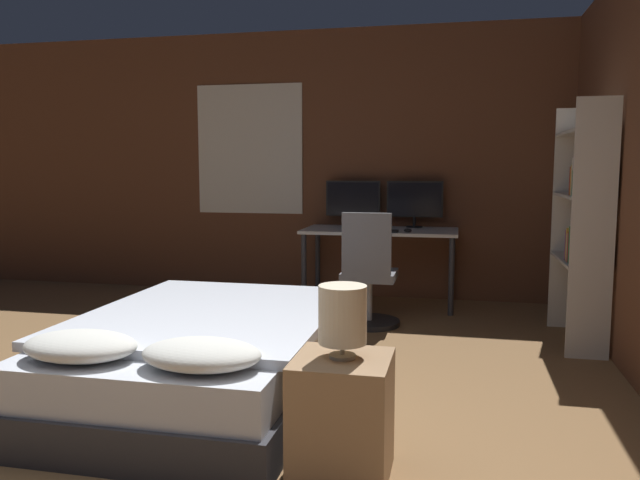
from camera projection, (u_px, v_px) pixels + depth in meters
wall_back at (351, 164)px, 6.36m from camera, size 12.00×0.08×2.70m
bed at (205, 356)px, 3.59m from camera, size 1.40×2.02×0.56m
nightstand at (342, 417)px, 2.67m from camera, size 0.41×0.41×0.53m
bedside_lamp at (343, 315)px, 2.61m from camera, size 0.20×0.20×0.31m
desk at (380, 238)px, 5.96m from camera, size 1.46×0.69×0.74m
monitor_left at (353, 200)px, 6.22m from camera, size 0.55×0.16×0.45m
monitor_right at (415, 201)px, 6.09m from camera, size 0.55×0.16×0.45m
keyboard at (377, 231)px, 5.71m from camera, size 0.38×0.13×0.02m
computer_mouse at (408, 230)px, 5.65m from camera, size 0.07×0.05×0.04m
office_chair at (369, 282)px, 5.18m from camera, size 0.52×0.52×0.96m
bookshelf at (584, 214)px, 4.54m from camera, size 0.29×0.91×1.79m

